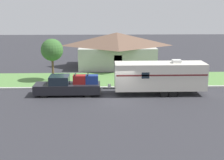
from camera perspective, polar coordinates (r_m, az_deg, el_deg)
The scene contains 8 objects.
ground_plane at distance 28.01m, azimuth 1.60°, elevation -3.49°, with size 120.00×120.00×0.00m, color #2D2D33.
curb_strip at distance 31.59m, azimuth 1.19°, elevation -1.35°, with size 80.00×0.30×0.14m.
lawn_strip at distance 35.13m, azimuth 0.87°, elevation 0.12°, with size 80.00×7.00×0.03m.
house_across_street at distance 42.13m, azimuth 0.87°, elevation 5.69°, with size 10.73×7.58×4.60m.
pickup_truck at distance 29.31m, azimuth -8.05°, elevation -1.10°, with size 6.20×2.00×1.99m.
travel_trailer at distance 29.42m, azimuth 8.75°, elevation 0.75°, with size 9.55×2.35×3.28m.
mailbox at distance 32.98m, azimuth 8.99°, elevation 0.93°, with size 0.48×0.20×1.40m.
tree_in_yard at distance 34.71m, azimuth -10.92°, elevation 5.40°, with size 2.43×2.43×4.64m.
Camera 1 is at (-1.67, -26.70, 8.31)m, focal length 50.00 mm.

